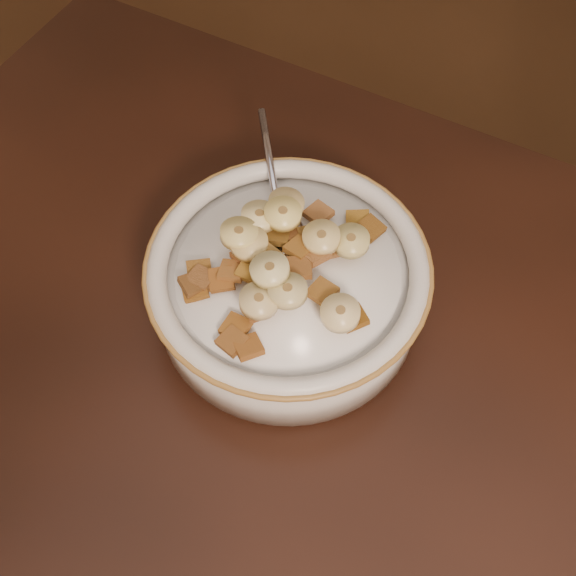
% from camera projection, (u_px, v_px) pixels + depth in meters
% --- Properties ---
extents(cereal_bowl, '(0.23, 0.23, 0.05)m').
position_uv_depth(cereal_bowl, '(288.00, 290.00, 0.62)').
color(cereal_bowl, white).
rests_on(cereal_bowl, table).
extents(milk, '(0.19, 0.19, 0.00)m').
position_uv_depth(milk, '(288.00, 272.00, 0.60)').
color(milk, white).
rests_on(milk, cereal_bowl).
extents(spoon, '(0.07, 0.07, 0.01)m').
position_uv_depth(spoon, '(282.00, 234.00, 0.61)').
color(spoon, '#A5ABC1').
rests_on(spoon, cereal_bowl).
extents(cereal_square_0, '(0.03, 0.03, 0.01)m').
position_uv_depth(cereal_square_0, '(315.00, 254.00, 0.58)').
color(cereal_square_0, '#9A6636').
rests_on(cereal_square_0, milk).
extents(cereal_square_1, '(0.03, 0.03, 0.01)m').
position_uv_depth(cereal_square_1, '(199.00, 272.00, 0.59)').
color(cereal_square_1, brown).
rests_on(cereal_square_1, milk).
extents(cereal_square_2, '(0.02, 0.02, 0.01)m').
position_uv_depth(cereal_square_2, '(251.00, 270.00, 0.58)').
color(cereal_square_2, olive).
rests_on(cereal_square_2, milk).
extents(cereal_square_3, '(0.03, 0.03, 0.01)m').
position_uv_depth(cereal_square_3, '(195.00, 289.00, 0.58)').
color(cereal_square_3, brown).
rests_on(cereal_square_3, milk).
extents(cereal_square_4, '(0.03, 0.03, 0.01)m').
position_uv_depth(cereal_square_4, '(258.00, 308.00, 0.56)').
color(cereal_square_4, brown).
rests_on(cereal_square_4, milk).
extents(cereal_square_5, '(0.03, 0.03, 0.01)m').
position_uv_depth(cereal_square_5, '(247.00, 255.00, 0.59)').
color(cereal_square_5, brown).
rests_on(cereal_square_5, milk).
extents(cereal_square_6, '(0.03, 0.03, 0.01)m').
position_uv_depth(cereal_square_6, '(248.00, 347.00, 0.55)').
color(cereal_square_6, brown).
rests_on(cereal_square_6, milk).
extents(cereal_square_7, '(0.03, 0.03, 0.01)m').
position_uv_depth(cereal_square_7, '(319.00, 213.00, 0.62)').
color(cereal_square_7, brown).
rests_on(cereal_square_7, milk).
extents(cereal_square_8, '(0.03, 0.02, 0.01)m').
position_uv_depth(cereal_square_8, '(371.00, 228.00, 0.61)').
color(cereal_square_8, brown).
rests_on(cereal_square_8, milk).
extents(cereal_square_9, '(0.03, 0.03, 0.01)m').
position_uv_depth(cereal_square_9, '(358.00, 221.00, 0.62)').
color(cereal_square_9, '#885F19').
rests_on(cereal_square_9, milk).
extents(cereal_square_10, '(0.03, 0.03, 0.01)m').
position_uv_depth(cereal_square_10, '(311.00, 237.00, 0.60)').
color(cereal_square_10, brown).
rests_on(cereal_square_10, milk).
extents(cereal_square_11, '(0.03, 0.03, 0.01)m').
position_uv_depth(cereal_square_11, '(289.00, 203.00, 0.63)').
color(cereal_square_11, olive).
rests_on(cereal_square_11, milk).
extents(cereal_square_12, '(0.02, 0.02, 0.01)m').
position_uv_depth(cereal_square_12, '(267.00, 257.00, 0.58)').
color(cereal_square_12, brown).
rests_on(cereal_square_12, milk).
extents(cereal_square_13, '(0.02, 0.02, 0.01)m').
position_uv_depth(cereal_square_13, '(232.00, 341.00, 0.56)').
color(cereal_square_13, brown).
rests_on(cereal_square_13, milk).
extents(cereal_square_14, '(0.03, 0.03, 0.01)m').
position_uv_depth(cereal_square_14, '(194.00, 284.00, 0.58)').
color(cereal_square_14, brown).
rests_on(cereal_square_14, milk).
extents(cereal_square_15, '(0.03, 0.03, 0.01)m').
position_uv_depth(cereal_square_15, '(287.00, 234.00, 0.60)').
color(cereal_square_15, brown).
rests_on(cereal_square_15, milk).
extents(cereal_square_16, '(0.02, 0.02, 0.01)m').
position_uv_depth(cereal_square_16, '(201.00, 278.00, 0.58)').
color(cereal_square_16, brown).
rests_on(cereal_square_16, milk).
extents(cereal_square_17, '(0.02, 0.02, 0.01)m').
position_uv_depth(cereal_square_17, '(236.00, 327.00, 0.56)').
color(cereal_square_17, brown).
rests_on(cereal_square_17, milk).
extents(cereal_square_18, '(0.02, 0.02, 0.01)m').
position_uv_depth(cereal_square_18, '(322.00, 292.00, 0.57)').
color(cereal_square_18, brown).
rests_on(cereal_square_18, milk).
extents(cereal_square_19, '(0.02, 0.02, 0.01)m').
position_uv_depth(cereal_square_19, '(300.00, 248.00, 0.58)').
color(cereal_square_19, brown).
rests_on(cereal_square_19, milk).
extents(cereal_square_20, '(0.03, 0.03, 0.01)m').
position_uv_depth(cereal_square_20, '(232.00, 271.00, 0.58)').
color(cereal_square_20, brown).
rests_on(cereal_square_20, milk).
extents(cereal_square_21, '(0.03, 0.03, 0.01)m').
position_uv_depth(cereal_square_21, '(278.00, 236.00, 0.60)').
color(cereal_square_21, brown).
rests_on(cereal_square_21, milk).
extents(cereal_square_22, '(0.03, 0.03, 0.01)m').
position_uv_depth(cereal_square_22, '(353.00, 318.00, 0.57)').
color(cereal_square_22, brown).
rests_on(cereal_square_22, milk).
extents(cereal_square_23, '(0.03, 0.03, 0.01)m').
position_uv_depth(cereal_square_23, '(299.00, 268.00, 0.57)').
color(cereal_square_23, brown).
rests_on(cereal_square_23, milk).
extents(cereal_square_24, '(0.03, 0.03, 0.01)m').
position_uv_depth(cereal_square_24, '(334.00, 246.00, 0.59)').
color(cereal_square_24, brown).
rests_on(cereal_square_24, milk).
extents(cereal_square_25, '(0.03, 0.03, 0.01)m').
position_uv_depth(cereal_square_25, '(222.00, 279.00, 0.58)').
color(cereal_square_25, brown).
rests_on(cereal_square_25, milk).
extents(banana_slice_0, '(0.04, 0.04, 0.01)m').
position_uv_depth(banana_slice_0, '(321.00, 238.00, 0.58)').
color(banana_slice_0, '#F2D991').
rests_on(banana_slice_0, milk).
extents(banana_slice_1, '(0.04, 0.04, 0.01)m').
position_uv_depth(banana_slice_1, '(259.00, 301.00, 0.55)').
color(banana_slice_1, '#CCC08A').
rests_on(banana_slice_1, milk).
extents(banana_slice_2, '(0.04, 0.04, 0.01)m').
position_uv_depth(banana_slice_2, '(283.00, 214.00, 0.59)').
color(banana_slice_2, '#FAE679').
rests_on(banana_slice_2, milk).
extents(banana_slice_3, '(0.04, 0.04, 0.01)m').
position_uv_depth(banana_slice_3, '(249.00, 244.00, 0.58)').
color(banana_slice_3, tan).
rests_on(banana_slice_3, milk).
extents(banana_slice_4, '(0.04, 0.04, 0.01)m').
position_uv_depth(banana_slice_4, '(288.00, 291.00, 0.55)').
color(banana_slice_4, beige).
rests_on(banana_slice_4, milk).
extents(banana_slice_5, '(0.04, 0.03, 0.01)m').
position_uv_depth(banana_slice_5, '(270.00, 270.00, 0.56)').
color(banana_slice_5, '#F1E59D').
rests_on(banana_slice_5, milk).
extents(banana_slice_6, '(0.03, 0.03, 0.01)m').
position_uv_depth(banana_slice_6, '(286.00, 204.00, 0.61)').
color(banana_slice_6, '#DBBE6D').
rests_on(banana_slice_6, milk).
extents(banana_slice_7, '(0.04, 0.04, 0.01)m').
position_uv_depth(banana_slice_7, '(260.00, 216.00, 0.60)').
color(banana_slice_7, beige).
rests_on(banana_slice_7, milk).
extents(banana_slice_8, '(0.03, 0.04, 0.01)m').
position_uv_depth(banana_slice_8, '(239.00, 234.00, 0.58)').
color(banana_slice_8, '#EACA70').
rests_on(banana_slice_8, milk).
extents(banana_slice_9, '(0.04, 0.04, 0.01)m').
position_uv_depth(banana_slice_9, '(351.00, 241.00, 0.59)').
color(banana_slice_9, '#DBD07A').
rests_on(banana_slice_9, milk).
extents(banana_slice_10, '(0.04, 0.04, 0.01)m').
position_uv_depth(banana_slice_10, '(340.00, 313.00, 0.55)').
color(banana_slice_10, '#FFE59B').
rests_on(banana_slice_10, milk).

